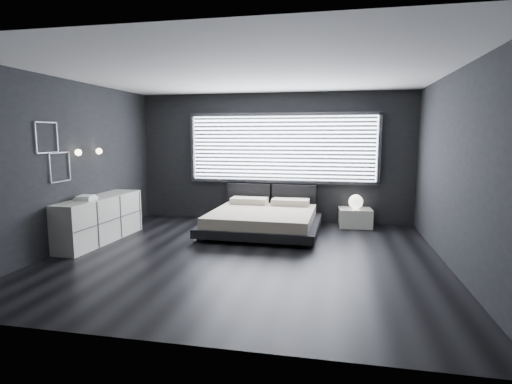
# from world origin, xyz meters

# --- Properties ---
(room) EXTENTS (6.04, 6.00, 2.80)m
(room) POSITION_xyz_m (0.00, 0.00, 1.40)
(room) COLOR black
(room) RESTS_ON ground
(window) EXTENTS (4.14, 0.09, 1.52)m
(window) POSITION_xyz_m (0.20, 2.70, 1.61)
(window) COLOR white
(window) RESTS_ON ground
(headboard) EXTENTS (1.96, 0.16, 0.52)m
(headboard) POSITION_xyz_m (-0.01, 2.64, 0.57)
(headboard) COLOR black
(headboard) RESTS_ON ground
(sconce_near) EXTENTS (0.18, 0.11, 0.11)m
(sconce_near) POSITION_xyz_m (-2.88, 0.05, 1.60)
(sconce_near) COLOR silver
(sconce_near) RESTS_ON ground
(sconce_far) EXTENTS (0.18, 0.11, 0.11)m
(sconce_far) POSITION_xyz_m (-2.88, 0.65, 1.60)
(sconce_far) COLOR silver
(sconce_far) RESTS_ON ground
(wall_art_upper) EXTENTS (0.01, 0.48, 0.48)m
(wall_art_upper) POSITION_xyz_m (-2.98, -0.55, 1.85)
(wall_art_upper) COLOR #47474C
(wall_art_upper) RESTS_ON ground
(wall_art_lower) EXTENTS (0.01, 0.48, 0.48)m
(wall_art_lower) POSITION_xyz_m (-2.98, -0.30, 1.38)
(wall_art_lower) COLOR #47474C
(wall_art_lower) RESTS_ON ground
(bed) EXTENTS (2.21, 2.12, 0.56)m
(bed) POSITION_xyz_m (-0.01, 1.59, 0.26)
(bed) COLOR black
(bed) RESTS_ON ground
(nightstand) EXTENTS (0.69, 0.59, 0.38)m
(nightstand) POSITION_xyz_m (1.78, 2.45, 0.19)
(nightstand) COLOR silver
(nightstand) RESTS_ON ground
(orb_lamp) EXTENTS (0.29, 0.29, 0.29)m
(orb_lamp) POSITION_xyz_m (1.79, 2.44, 0.53)
(orb_lamp) COLOR white
(orb_lamp) RESTS_ON nightstand
(dresser) EXTENTS (0.66, 2.04, 0.80)m
(dresser) POSITION_xyz_m (-2.78, 0.35, 0.40)
(dresser) COLOR silver
(dresser) RESTS_ON ground
(book_stack) EXTENTS (0.32, 0.39, 0.07)m
(book_stack) POSITION_xyz_m (-2.78, 0.03, 0.84)
(book_stack) COLOR silver
(book_stack) RESTS_ON dresser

